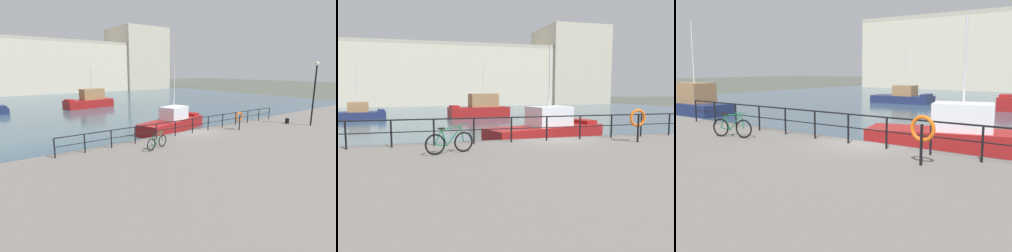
# 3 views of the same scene
# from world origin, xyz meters

# --- Properties ---
(ground_plane) EXTENTS (240.00, 240.00, 0.00)m
(ground_plane) POSITION_xyz_m (0.00, 0.00, 0.00)
(ground_plane) COLOR #4C5147
(quay_promenade) EXTENTS (56.00, 13.00, 0.99)m
(quay_promenade) POSITION_xyz_m (0.00, -6.50, 0.50)
(quay_promenade) COLOR slate
(quay_promenade) RESTS_ON ground_plane
(moored_green_narrowboat) EXTENTS (6.50, 3.45, 6.07)m
(moored_green_narrowboat) POSITION_xyz_m (-12.40, 24.77, 0.65)
(moored_green_narrowboat) COLOR navy
(moored_green_narrowboat) RESTS_ON water_basin
(moored_harbor_tender) EXTENTS (6.18, 2.80, 7.18)m
(moored_harbor_tender) POSITION_xyz_m (-20.54, 5.90, 0.93)
(moored_harbor_tender) COLOR navy
(moored_harbor_tender) RESTS_ON water_basin
(moored_white_yacht) EXTENTS (7.85, 4.36, 5.79)m
(moored_white_yacht) POSITION_xyz_m (1.61, 4.27, 0.77)
(moored_white_yacht) COLOR maroon
(moored_white_yacht) RESTS_ON water_basin
(quay_railing) EXTENTS (19.13, 0.07, 1.08)m
(quay_railing) POSITION_xyz_m (-0.47, -0.75, 1.73)
(quay_railing) COLOR black
(quay_railing) RESTS_ON quay_promenade
(parked_bicycle) EXTENTS (1.71, 0.59, 0.98)m
(parked_bicycle) POSITION_xyz_m (-4.79, -2.50, 1.38)
(parked_bicycle) COLOR black
(parked_bicycle) RESTS_ON quay_promenade
(life_ring_stand) EXTENTS (0.75, 0.16, 1.40)m
(life_ring_stand) POSITION_xyz_m (3.07, -2.08, 1.97)
(life_ring_stand) COLOR black
(life_ring_stand) RESTS_ON quay_promenade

